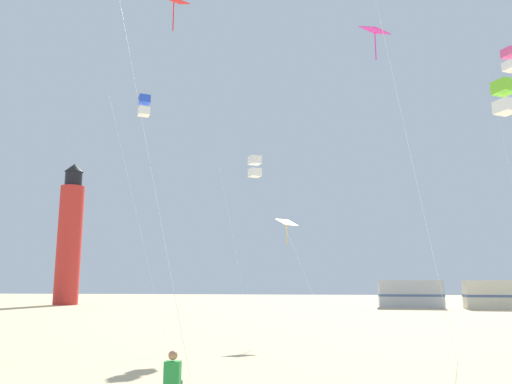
{
  "coord_description": "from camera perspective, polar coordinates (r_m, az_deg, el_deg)",
  "views": [
    {
      "loc": [
        3.16,
        -6.31,
        2.62
      ],
      "look_at": [
        0.93,
        9.75,
        5.56
      ],
      "focal_mm": 34.86,
      "sensor_mm": 36.0,
      "label": 1
    }
  ],
  "objects": [
    {
      "name": "kite_box_lime",
      "position": [
        19.02,
        26.67,
        9.67
      ],
      "size": [
        2.82,
        2.82,
        9.35
      ],
      "color": "silver",
      "rests_on": "ground"
    },
    {
      "name": "kite_diamond_gold",
      "position": [
        26.37,
        3.66,
        -3.91
      ],
      "size": [
        2.7,
        2.7,
        5.94
      ],
      "color": "silver",
      "rests_on": "ground"
    },
    {
      "name": "rv_van_cream",
      "position": [
        55.85,
        26.07,
        -10.53
      ],
      "size": [
        6.56,
        2.69,
        2.8
      ],
      "rotation": [
        0.0,
        0.0,
        -0.06
      ],
      "color": "beige",
      "rests_on": "ground"
    },
    {
      "name": "kite_box_white",
      "position": [
        27.28,
        -0.15,
        2.91
      ],
      "size": [
        2.36,
        2.36,
        9.44
      ],
      "color": "silver",
      "rests_on": "ground"
    },
    {
      "name": "kite_box_rainbow",
      "position": [
        28.71,
        27.14,
        13.3
      ],
      "size": [
        1.56,
        1.56,
        14.17
      ],
      "color": "silver",
      "rests_on": "ground"
    },
    {
      "name": "rv_van_silver",
      "position": [
        55.08,
        17.31,
        -11.11
      ],
      "size": [
        6.51,
        2.54,
        2.8
      ],
      "rotation": [
        0.0,
        0.0,
        -0.03
      ],
      "color": "#B7BABF",
      "rests_on": "ground"
    },
    {
      "name": "kite_box_blue",
      "position": [
        28.61,
        -12.72,
        9.59
      ],
      "size": [
        3.19,
        2.42,
        12.83
      ],
      "color": "silver",
      "rests_on": "ground"
    },
    {
      "name": "lighthouse_distant",
      "position": [
        63.18,
        -20.6,
        -4.9
      ],
      "size": [
        2.8,
        2.8,
        16.8
      ],
      "color": "red",
      "rests_on": "ground"
    },
    {
      "name": "kite_diamond_scarlet",
      "position": [
        18.83,
        -9.63,
        19.45
      ],
      "size": [
        2.94,
        2.21,
        12.76
      ],
      "color": "silver",
      "rests_on": "ground"
    },
    {
      "name": "kite_flyer_standing",
      "position": [
        11.58,
        -9.47,
        -20.14
      ],
      "size": [
        0.35,
        0.51,
        1.16
      ],
      "rotation": [
        0.0,
        0.0,
        3.18
      ],
      "color": "#238438",
      "rests_on": "ground"
    },
    {
      "name": "kite_diamond_magenta",
      "position": [
        19.96,
        13.84,
        16.2
      ],
      "size": [
        2.75,
        2.75,
        12.23
      ],
      "color": "silver",
      "rests_on": "ground"
    }
  ]
}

